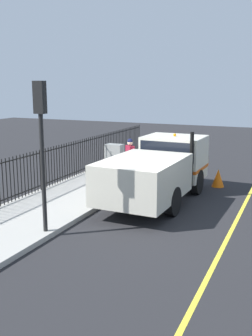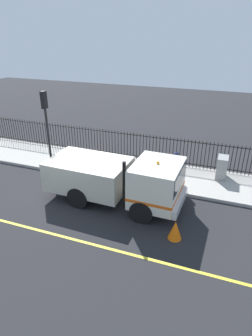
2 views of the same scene
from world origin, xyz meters
name	(u,v)px [view 2 (image 2 of 2)]	position (x,y,z in m)	size (l,w,h in m)	color
ground_plane	(75,196)	(0.00, 0.00, 0.00)	(57.99, 57.99, 0.00)	#232326
sidewalk_slab	(104,166)	(3.34, 0.00, 0.08)	(3.09, 26.36, 0.15)	#A3A099
lane_marking	(40,230)	(-2.68, 0.00, 0.00)	(0.12, 23.72, 0.01)	yellow
work_truck	(122,178)	(0.30, -2.26, 1.23)	(2.48, 6.08, 2.50)	silver
worker_standing	(176,166)	(2.33, -4.16, 1.23)	(0.51, 0.50, 1.76)	maroon
iron_fence	(114,143)	(4.75, 0.00, 0.95)	(0.04, 22.44, 1.58)	black
traffic_light_near	(46,115)	(2.03, 2.53, 3.07)	(0.31, 0.22, 4.12)	black
utility_cabinet	(222,167)	(4.05, -6.20, 0.72)	(0.85, 0.50, 1.13)	gray
traffic_cone	(175,230)	(-1.31, -4.95, 0.37)	(0.52, 0.52, 0.74)	orange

